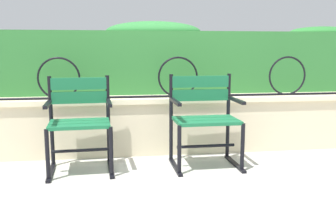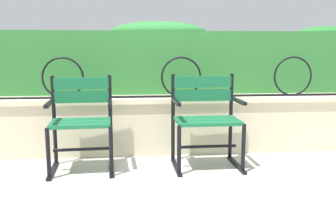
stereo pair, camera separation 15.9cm
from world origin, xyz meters
name	(u,v)px [view 2 (the right image)]	position (x,y,z in m)	size (l,w,h in m)	color
ground_plane	(169,176)	(0.00, 0.00, 0.00)	(60.00, 60.00, 0.00)	#BCB7AD
stone_wall	(161,124)	(0.00, 0.82, 0.30)	(8.36, 0.41, 0.59)	beige
iron_arch_fence	(130,81)	(-0.33, 0.75, 0.77)	(7.80, 0.02, 0.42)	black
hedge_row	(155,60)	(-0.03, 1.26, 0.97)	(8.19, 0.52, 0.81)	#2D7033
park_chair_left	(81,119)	(-0.77, 0.31, 0.46)	(0.59, 0.55, 0.85)	#19663D
park_chair_right	(206,117)	(0.37, 0.30, 0.46)	(0.62, 0.53, 0.85)	#19663D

